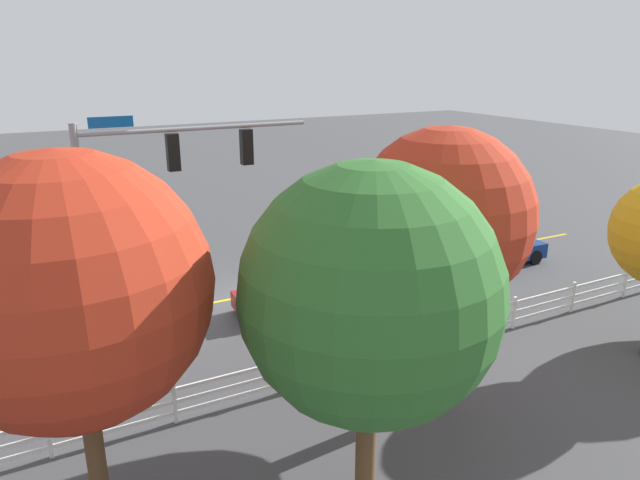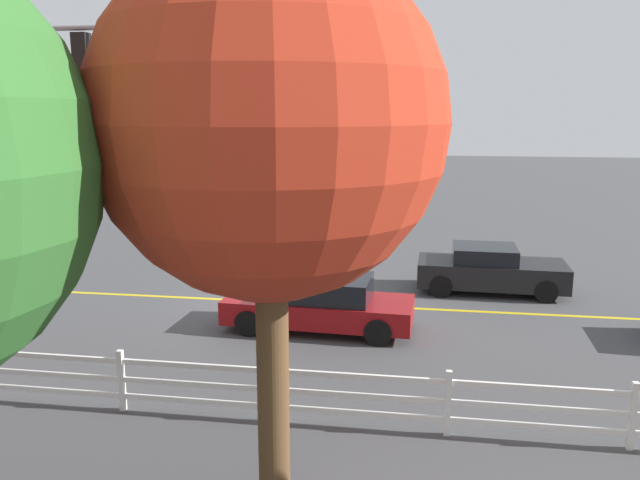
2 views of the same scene
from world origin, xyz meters
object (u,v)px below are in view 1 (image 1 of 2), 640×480
object	(u,v)px
car_1	(300,292)
tree_2	(72,290)
car_2	(350,244)
tree_0	(443,218)
car_0	(500,249)
tree_3	(370,293)

from	to	relation	value
car_1	tree_2	size ratio (longest dim) A/B	0.63
car_2	tree_2	xyz separation A→B (m)	(12.37, 11.60, 4.40)
tree_0	car_0	bearing A→B (deg)	-142.16
car_0	tree_0	bearing A→B (deg)	40.05
car_2	tree_3	world-z (taller)	tree_3
tree_3	car_0	bearing A→B (deg)	-143.21
car_0	car_2	world-z (taller)	car_2
car_1	car_2	xyz separation A→B (m)	(-4.48, -4.02, 0.02)
car_0	car_2	size ratio (longest dim) A/B	0.96
car_1	tree_0	distance (m)	8.46
car_0	tree_2	world-z (taller)	tree_2
car_1	tree_2	bearing A→B (deg)	46.74
car_1	tree_2	distance (m)	11.81
car_2	tree_2	world-z (taller)	tree_2
car_0	car_1	xyz separation A→B (m)	(10.07, 0.33, -0.03)
car_0	tree_2	size ratio (longest dim) A/B	0.56
car_0	car_1	bearing A→B (deg)	4.11
car_2	car_1	bearing A→B (deg)	-136.26
car_0	tree_3	xyz separation A→B (m)	(13.19, 9.87, 4.13)
car_0	tree_0	distance (m)	12.98
car_0	tree_3	size ratio (longest dim) A/B	0.58
tree_2	tree_3	xyz separation A→B (m)	(-4.77, 1.95, -0.27)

